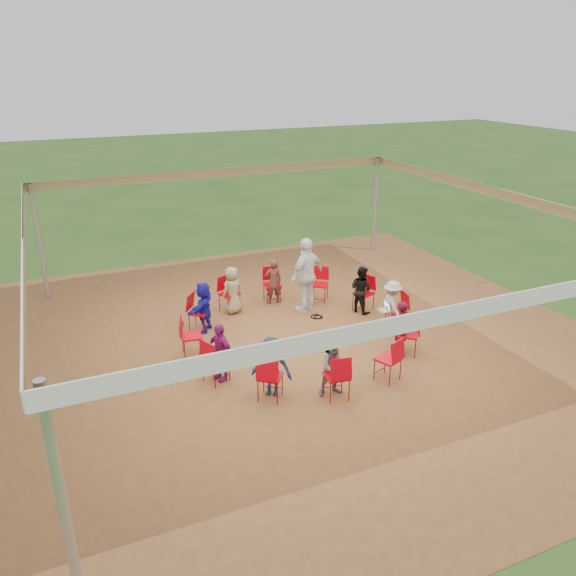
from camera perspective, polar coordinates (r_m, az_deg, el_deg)
name	(u,v)px	position (r m, az deg, el deg)	size (l,w,h in m)	color
ground	(299,341)	(12.52, 1.11, -5.42)	(80.00, 80.00, 0.00)	#274B17
dirt_patch	(299,341)	(12.52, 1.11, -5.39)	(13.00, 13.00, 0.00)	brown
tent	(300,239)	(11.62, 1.20, 5.03)	(10.33, 10.33, 3.00)	#B2B2B7
chair_0	(396,311)	(13.14, 10.95, -2.28)	(0.42, 0.44, 0.90)	#BD000E
chair_1	(364,293)	(13.98, 7.69, -0.55)	(0.42, 0.44, 0.90)	#BD000E
chair_2	(319,285)	(14.43, 3.21, 0.34)	(0.42, 0.44, 0.90)	#BD000E
chair_3	(272,285)	(14.39, -1.61, 0.31)	(0.42, 0.44, 0.90)	#BD000E
chair_4	(229,294)	(13.88, -5.98, -0.64)	(0.42, 0.44, 0.90)	#BD000E
chair_5	(199,312)	(12.99, -9.01, -2.44)	(0.42, 0.44, 0.90)	#BD000E
chair_6	(192,336)	(11.91, -9.76, -4.85)	(0.42, 0.44, 0.90)	#BD000E
chair_7	(216,361)	(10.91, -7.36, -7.34)	(0.42, 0.44, 0.90)	#BD000E
chair_8	(270,377)	(10.32, -1.83, -9.00)	(0.42, 0.44, 0.90)	#BD000E
chair_9	(337,376)	(10.37, 4.97, -8.91)	(0.42, 0.44, 0.90)	#BD000E
chair_10	(388,359)	(11.04, 10.14, -7.14)	(0.42, 0.44, 0.90)	#BD000E
chair_11	(408,334)	(12.07, 12.07, -4.64)	(0.42, 0.44, 0.90)	#BD000E
person_seated_0	(392,305)	(13.03, 10.53, -1.76)	(0.76, 0.38, 1.18)	#A39E8F
person_seated_1	(361,289)	(13.84, 7.42, -0.13)	(0.57, 0.33, 1.18)	black
person_seated_2	(273,281)	(14.23, -1.50, 0.68)	(0.43, 0.28, 1.18)	#562A23
person_seated_3	(232,290)	(13.74, -5.67, -0.22)	(0.58, 0.32, 1.18)	#928359
person_seated_4	(204,307)	(12.89, -8.56, -1.90)	(1.09, 0.41, 1.18)	#161599
person_seated_5	(220,352)	(10.90, -6.91, -6.46)	(0.69, 0.35, 1.18)	#89196A
person_seated_6	(272,367)	(10.34, -1.66, -7.98)	(0.76, 0.38, 1.18)	#181E3C
person_seated_7	(335,366)	(10.39, 4.77, -7.90)	(0.57, 0.33, 1.18)	slate
person_seated_8	(402,328)	(12.01, 11.55, -3.96)	(0.43, 0.28, 1.18)	#3C0A17
standing_person	(307,275)	(13.66, 1.92, 1.32)	(1.10, 0.56, 1.88)	silver
cable_coil	(317,317)	(13.65, 2.97, -2.93)	(0.36, 0.36, 0.03)	black
laptop	(385,308)	(12.98, 9.85, -1.99)	(0.27, 0.32, 0.20)	#B7B7BC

